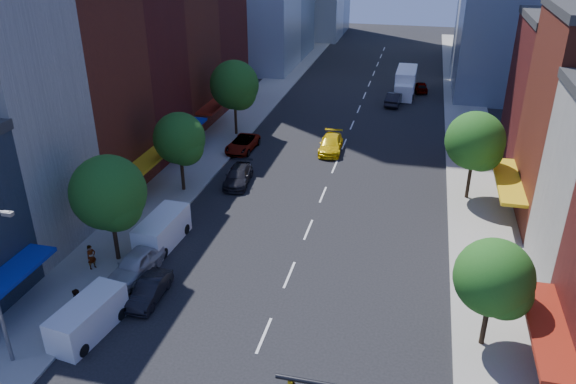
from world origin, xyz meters
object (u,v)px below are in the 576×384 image
Objects in this scene: parked_car_third at (242,144)px; cargo_van_near at (86,319)px; parked_car_second at (150,290)px; pedestrian_far at (77,304)px; parked_car_rear at (238,176)px; traffic_car_oncoming at (394,99)px; cargo_van_far at (162,231)px; box_truck at (405,83)px; parked_car_front at (136,264)px; taxi at (331,144)px; pedestrian_near at (91,257)px; traffic_car_far at (421,87)px.

parked_car_third is 28.05m from cargo_van_near.
parked_car_second is 2.06× the size of pedestrian_far.
cargo_van_near reaches higher than parked_car_rear.
cargo_van_far is at bearing 76.32° from traffic_car_oncoming.
box_truck is (12.51, 48.12, 0.88)m from parked_car_second.
parked_car_front reaches higher than parked_car_rear.
parked_car_rear is (2.00, 14.75, -0.09)m from parked_car_front.
pedestrian_far is (-1.11, 0.91, 0.13)m from cargo_van_near.
taxi reaches higher than parked_car_rear.
cargo_van_far is 39.53m from traffic_car_oncoming.
parked_car_second is 24.44m from parked_car_third.
pedestrian_far reaches higher than traffic_car_oncoming.
parked_car_rear is at bearing 179.01° from pedestrian_far.
pedestrian_near is at bearing -114.76° from parked_car_rear.
pedestrian_far reaches higher than cargo_van_near.
box_truck is (14.52, 42.09, 0.48)m from cargo_van_far.
pedestrian_near is 0.87× the size of pedestrian_far.
parked_car_second is at bearing -86.64° from pedestrian_near.
traffic_car_far is 2.01× the size of pedestrian_far.
pedestrian_far reaches higher than parked_car_second.
parked_car_second is at bearing -82.68° from parked_car_third.
traffic_car_oncoming is 7.42m from traffic_car_far.
parked_car_rear is 2.89× the size of pedestrian_near.
traffic_car_far is (8.00, 23.81, -0.09)m from taxi.
traffic_car_far is 0.48× the size of box_truck.
pedestrian_far reaches higher than parked_car_front.
parked_car_second is 0.80× the size of parked_car_third.
taxi is 22.79m from box_truck.
cargo_van_near is at bearing 80.35° from traffic_car_oncoming.
taxi is at bearing 64.26° from traffic_car_far.
cargo_van_far is 0.98× the size of taxi.
cargo_van_near is (0.11, -5.87, 0.19)m from parked_car_front.
traffic_car_oncoming is (11.47, 43.19, 0.12)m from parked_car_second.
parked_car_rear is at bearing 59.13° from traffic_car_far.
traffic_car_far is (16.50, 25.60, -0.03)m from parked_car_third.
parked_car_front is at bearing 78.07° from traffic_car_oncoming.
taxi is 26.76m from pedestrian_near.
parked_car_rear is 11.09m from cargo_van_far.
parked_car_front is 2.78× the size of pedestrian_near.
parked_car_second is 6.36m from cargo_van_far.
cargo_van_far is (-0.01, -18.34, 0.36)m from parked_car_third.
box_truck is at bearing 61.96° from parked_car_rear.
taxi is (8.39, 29.84, -0.24)m from cargo_van_near.
parked_car_rear is at bearing 92.59° from cargo_van_near.
parked_car_third is 27.16m from pedestrian_far.
parked_car_third is 22.56m from pedestrian_near.
box_truck is (12.51, 31.19, 0.82)m from parked_car_rear.
parked_car_front is 5.87m from cargo_van_near.
parked_car_second is 4.12m from pedestrian_far.
parked_car_third is (-2.00, 24.36, 0.04)m from parked_car_second.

